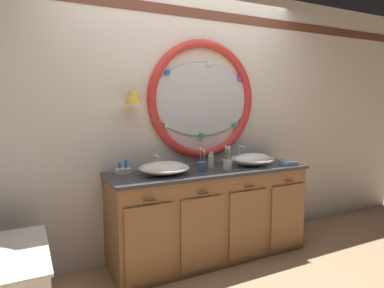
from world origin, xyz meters
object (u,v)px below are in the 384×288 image
Objects in this scene: toothbrush_holder_left at (202,166)px; soap_dispenser at (211,160)px; sink_basin_left at (164,168)px; folded_hand_towel at (288,163)px; toothbrush_holder_right at (228,163)px; toiletry_basket at (123,170)px; sink_basin_right at (253,159)px.

soap_dispenser is at bearing 38.64° from toothbrush_holder_left.
soap_dispenser is at bearing 11.37° from sink_basin_left.
toothbrush_holder_right is at bearing 171.22° from folded_hand_towel.
sink_basin_left is 0.38m from toiletry_basket.
toothbrush_holder_left is 0.92m from folded_hand_towel.
folded_hand_towel is at bearing -6.85° from sink_basin_left.
toothbrush_holder_right reaches higher than soap_dispenser.
toothbrush_holder_left is at bearing -5.70° from sink_basin_left.
toothbrush_holder_left is at bearing -176.61° from sink_basin_right.
toothbrush_holder_right is 1.86× the size of toiletry_basket.
folded_hand_towel is at bearing -7.28° from toothbrush_holder_left.
toothbrush_holder_right is at bearing -3.55° from toothbrush_holder_left.
sink_basin_left is 0.62m from toothbrush_holder_right.
sink_basin_right is 0.36m from folded_hand_towel.
sink_basin_right is 1.93× the size of toothbrush_holder_left.
soap_dispenser reaches higher than sink_basin_right.
toiletry_basket is (-1.57, 0.37, 0.01)m from folded_hand_towel.
toothbrush_holder_right is 1.46× the size of soap_dispenser.
sink_basin_left is at bearing -168.63° from soap_dispenser.
toothbrush_holder_left is at bearing -20.94° from toiletry_basket.
toiletry_basket is at bearing 170.17° from sink_basin_right.
folded_hand_towel is at bearing -13.18° from toiletry_basket.
toothbrush_holder_left reaches higher than folded_hand_towel.
sink_basin_left is 2.01× the size of toothbrush_holder_left.
toiletry_basket reaches higher than sink_basin_left.
toothbrush_holder_right is 0.18m from soap_dispenser.
toothbrush_holder_right is (0.61, -0.05, -0.00)m from sink_basin_left.
sink_basin_right is 1.26m from toiletry_basket.
sink_basin_left is 2.87× the size of soap_dispenser.
folded_hand_towel is at bearing -8.78° from toothbrush_holder_right.
sink_basin_left is at bearing -35.24° from toiletry_basket.
sink_basin_left is at bearing 180.00° from sink_basin_right.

